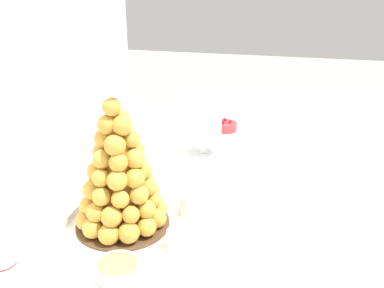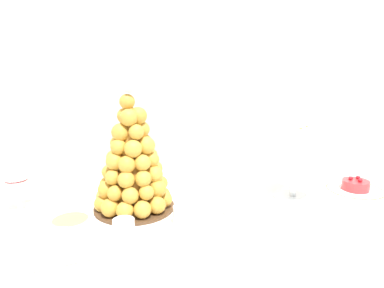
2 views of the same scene
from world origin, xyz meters
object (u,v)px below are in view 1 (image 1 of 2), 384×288
dessert_cup_mid_left (178,241)px  fruit_tart_plate (225,129)px  croquembouche (120,173)px  wine_glass (0,252)px  dessert_cup_mid_right (204,180)px  dessert_cup_centre (190,205)px  creme_brulee_ramekin (118,268)px  dessert_cup_left (162,281)px  serving_tray (140,224)px  macaron_goblet (204,115)px

dessert_cup_mid_left → fruit_tart_plate: size_ratio=0.28×
croquembouche → dessert_cup_mid_left: size_ratio=7.10×
dessert_cup_mid_left → wine_glass: (-0.24, 0.28, 0.09)m
wine_glass → dessert_cup_mid_right: bearing=-26.7°
croquembouche → dessert_cup_centre: bearing=-57.5°
dessert_cup_mid_right → fruit_tart_plate: size_ratio=0.28×
dessert_cup_mid_left → creme_brulee_ramekin: 0.15m
dessert_cup_left → dessert_cup_mid_left: dessert_cup_left is taller
creme_brulee_ramekin → dessert_cup_left: bearing=-105.3°
dessert_cup_left → fruit_tart_plate: dessert_cup_left is taller
serving_tray → macaron_goblet: size_ratio=2.50×
dessert_cup_mid_left → dessert_cup_centre: 0.16m
dessert_cup_left → creme_brulee_ramekin: bearing=74.7°
croquembouche → creme_brulee_ramekin: croquembouche is taller
croquembouche → dessert_cup_mid_right: (0.24, -0.16, -0.12)m
dessert_cup_mid_right → creme_brulee_ramekin: dessert_cup_mid_right is taller
dessert_cup_mid_left → macaron_goblet: bearing=5.6°
croquembouche → serving_tray: bearing=-65.7°
creme_brulee_ramekin → fruit_tart_plate: bearing=-5.6°
dessert_cup_left → dessert_cup_mid_left: (0.14, 0.00, -0.00)m
serving_tray → dessert_cup_mid_left: size_ratio=11.41×
macaron_goblet → wine_glass: (-0.80, 0.22, -0.02)m
dessert_cup_centre → wine_glass: size_ratio=0.34×
dessert_cup_centre → fruit_tart_plate: 0.63m
dessert_cup_left → creme_brulee_ramekin: dessert_cup_left is taller
dessert_cup_mid_right → wine_glass: (-0.55, 0.28, 0.09)m
macaron_goblet → fruit_tart_plate: 0.27m
macaron_goblet → dessert_cup_left: bearing=-175.3°
croquembouche → dessert_cup_left: size_ratio=7.64×
croquembouche → macaron_goblet: (0.49, -0.10, -0.01)m
dessert_cup_mid_left → wine_glass: size_ratio=0.31×
dessert_cup_left → dessert_cup_centre: size_ratio=0.84×
wine_glass → fruit_tart_plate: bearing=-14.5°
dessert_cup_mid_left → fruit_tart_plate: (0.79, 0.01, -0.02)m
serving_tray → dessert_cup_mid_right: (0.23, -0.12, 0.03)m
serving_tray → dessert_cup_left: dessert_cup_left is taller
serving_tray → dessert_cup_left: (-0.23, -0.13, 0.02)m
dessert_cup_left → fruit_tart_plate: 0.93m
dessert_cup_centre → macaron_goblet: bearing=6.6°
dessert_cup_centre → dessert_cup_mid_left: bearing=-177.0°
croquembouche → dessert_cup_mid_right: bearing=-32.7°
croquembouche → macaron_goblet: croquembouche is taller
creme_brulee_ramekin → macaron_goblet: size_ratio=0.41×
dessert_cup_mid_left → dessert_cup_centre: bearing=3.0°
creme_brulee_ramekin → dessert_cup_centre: bearing=-18.8°
croquembouche → wine_glass: bearing=158.6°
dessert_cup_mid_left → macaron_goblet: size_ratio=0.22×
croquembouche → dessert_cup_mid_left: 0.21m
dessert_cup_centre → creme_brulee_ramekin: 0.29m
dessert_cup_centre → dessert_cup_mid_right: bearing=-2.3°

